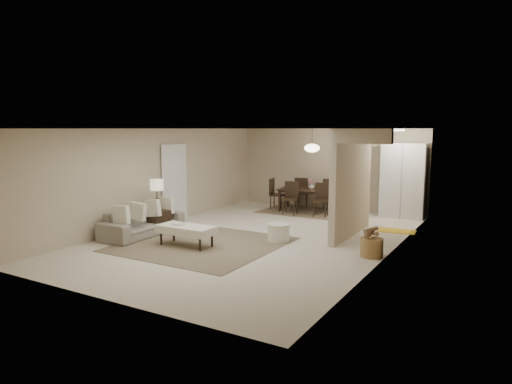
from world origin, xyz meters
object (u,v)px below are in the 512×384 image
Objects in this scene: ottoman_bench at (186,230)px; round_pouf at (279,233)px; pantry_cabinet at (404,181)px; side_table at (158,221)px; wicker_basket at (372,248)px; sofa at (143,222)px; dining_table at (311,200)px.

round_pouf is (1.51, 1.37, -0.16)m from ottoman_bench.
ottoman_bench is at bearing -120.09° from pantry_cabinet.
pantry_cabinet is at bearing 67.62° from round_pouf.
pantry_cabinet is at bearing 59.27° from ottoman_bench.
side_table is 5.17m from wicker_basket.
wicker_basket is at bearing 17.41° from ottoman_bench.
sofa is 1.11× the size of dining_table.
side_table is 0.27× the size of dining_table.
side_table reaches higher than wicker_basket.
sofa is at bearing 168.35° from ottoman_bench.
side_table is at bearing -134.34° from pantry_cabinet.
pantry_cabinet reaches higher than wicker_basket.
pantry_cabinet is 4.78× the size of wicker_basket.
side_table is at bearing 152.37° from ottoman_bench.
side_table reaches higher than round_pouf.
side_table is at bearing -175.21° from wicker_basket.
sofa is 3.23m from round_pouf.
round_pouf is at bearing 11.51° from side_table.
pantry_cabinet reaches higher than side_table.
ottoman_bench is at bearing -106.65° from dining_table.
dining_table reaches higher than side_table.
sofa is at bearing -170.27° from wicker_basket.
sofa reaches higher than side_table.
pantry_cabinet is 0.98× the size of sofa.
ottoman_bench is 2.04m from round_pouf.
ottoman_bench is 0.65× the size of dining_table.
wicker_basket is 0.23× the size of dining_table.
side_table is 3.06m from round_pouf.
sofa is (-4.80, -5.32, -0.74)m from pantry_cabinet.
pantry_cabinet is 1.67× the size of ottoman_bench.
dining_table is at bearing 82.17° from ottoman_bench.
ottoman_bench is at bearing -102.96° from sofa.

